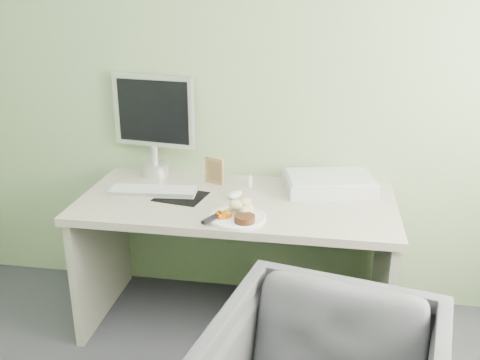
% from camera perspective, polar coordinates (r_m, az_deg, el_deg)
% --- Properties ---
extents(wall_back, '(3.50, 0.00, 3.50)m').
position_cam_1_polar(wall_back, '(2.92, 0.88, 12.08)').
color(wall_back, gray).
rests_on(wall_back, floor).
extents(desk, '(1.60, 0.75, 0.73)m').
position_cam_1_polar(desk, '(2.79, -0.37, -5.57)').
color(desk, '#BDAE9F').
rests_on(desk, floor).
extents(plate, '(0.27, 0.27, 0.01)m').
position_cam_1_polar(plate, '(2.49, -0.26, -4.07)').
color(plate, white).
rests_on(plate, desk).
extents(steak, '(0.12, 0.12, 0.03)m').
position_cam_1_polar(steak, '(2.43, 0.49, -4.15)').
color(steak, black).
rests_on(steak, plate).
extents(potato_pile, '(0.14, 0.13, 0.07)m').
position_cam_1_polar(potato_pile, '(2.51, 0.46, -2.83)').
color(potato_pile, tan).
rests_on(potato_pile, plate).
extents(carrot_heap, '(0.07, 0.06, 0.04)m').
position_cam_1_polar(carrot_heap, '(2.47, -1.70, -3.61)').
color(carrot_heap, '#DC5F04').
rests_on(carrot_heap, plate).
extents(steak_knife, '(0.13, 0.23, 0.02)m').
position_cam_1_polar(steak_knife, '(2.46, -2.65, -3.92)').
color(steak_knife, silver).
rests_on(steak_knife, plate).
extents(mousepad, '(0.27, 0.25, 0.00)m').
position_cam_1_polar(mousepad, '(2.77, -6.31, -1.76)').
color(mousepad, black).
rests_on(mousepad, desk).
extents(keyboard, '(0.45, 0.17, 0.02)m').
position_cam_1_polar(keyboard, '(2.83, -9.28, -1.12)').
color(keyboard, white).
rests_on(keyboard, desk).
extents(computer_mouse, '(0.09, 0.11, 0.03)m').
position_cam_1_polar(computer_mouse, '(2.73, -0.50, -1.55)').
color(computer_mouse, white).
rests_on(computer_mouse, desk).
extents(photo_frame, '(0.11, 0.06, 0.15)m').
position_cam_1_polar(photo_frame, '(2.91, -2.73, 0.99)').
color(photo_frame, '#8A5F40').
rests_on(photo_frame, desk).
extents(eyedrop_bottle, '(0.03, 0.03, 0.08)m').
position_cam_1_polar(eyedrop_bottle, '(2.87, 1.05, -0.10)').
color(eyedrop_bottle, white).
rests_on(eyedrop_bottle, desk).
extents(scanner, '(0.51, 0.40, 0.07)m').
position_cam_1_polar(scanner, '(2.87, 9.50, -0.40)').
color(scanner, silver).
rests_on(scanner, desk).
extents(monitor, '(0.48, 0.15, 0.57)m').
position_cam_1_polar(monitor, '(3.04, -9.19, 6.40)').
color(monitor, silver).
rests_on(monitor, desk).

